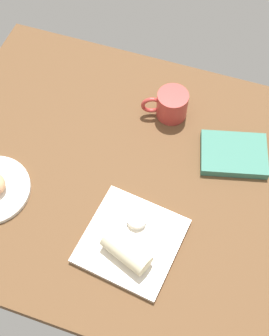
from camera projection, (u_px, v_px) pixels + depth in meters
dining_table at (121, 175)px, 132.70cm from camera, size 110.00×90.00×4.00cm
square_plate at (131, 241)px, 119.48cm from camera, size 26.69×26.69×1.60cm
sauce_cup at (137, 220)px, 120.42cm from camera, size 5.25×5.25×2.14cm
breakfast_wrap at (127, 251)px, 114.20cm from camera, size 14.00×9.98×5.77cm
book_stack at (234, 154)px, 132.46cm from camera, size 21.88×18.46×2.56cm
coffee_mug at (171, 105)px, 137.50cm from camera, size 13.71×9.34×8.87cm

